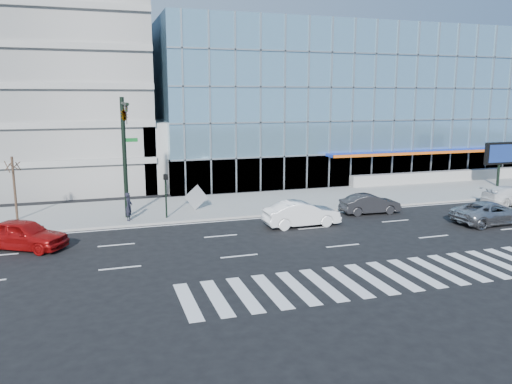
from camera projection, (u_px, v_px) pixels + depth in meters
ground at (313, 228)px, 31.48m from camera, size 160.00×160.00×0.00m
sidewalk at (271, 202)px, 38.95m from camera, size 120.00×8.00×0.15m
theatre_building at (332, 103)px, 58.61m from camera, size 42.00×26.00×15.00m
parking_garage at (13, 77)px, 47.88m from camera, size 24.00×24.00×20.00m
ramp_block at (173, 154)px, 45.94m from camera, size 6.00×8.00×6.00m
retaining_wall at (486, 174)px, 49.45m from camera, size 30.00×0.80×1.00m
traffic_signal at (124, 129)px, 31.28m from camera, size 1.14×5.74×8.00m
ped_signal_post at (166, 189)px, 33.14m from camera, size 0.30×0.33×3.00m
marquee_sign at (500, 154)px, 45.02m from camera, size 3.20×0.43×4.00m
street_tree_near at (12, 165)px, 32.36m from camera, size 1.10×1.10×4.23m
silver_suv at (491, 213)px, 32.47m from camera, size 5.38×2.71×1.46m
white_suv at (512, 195)px, 38.32m from camera, size 4.87×2.06×1.40m
white_sedan at (302, 214)px, 31.85m from camera, size 4.91×1.75×1.61m
dark_sedan at (370, 204)px, 35.30m from camera, size 4.31×1.73×1.39m
red_sedan at (23, 234)px, 27.01m from camera, size 5.12×4.14×1.64m
pedestrian at (129, 207)px, 32.68m from camera, size 0.65×0.79×1.85m
tilted_panel at (196, 197)px, 35.75m from camera, size 1.79×0.48×1.82m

